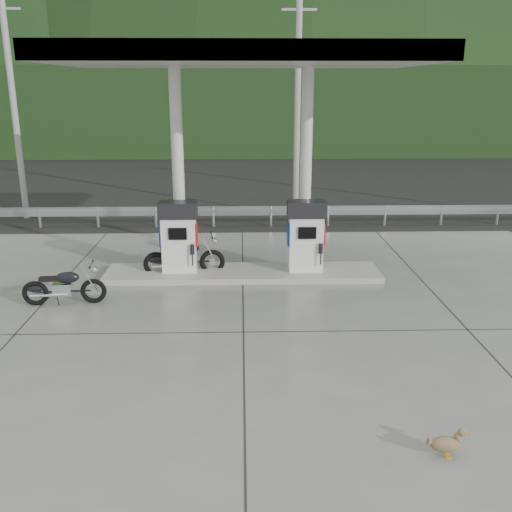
{
  "coord_description": "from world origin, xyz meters",
  "views": [
    {
      "loc": [
        -0.02,
        -11.4,
        4.71
      ],
      "look_at": [
        0.3,
        1.0,
        1.0
      ],
      "focal_mm": 40.0,
      "sensor_mm": 36.0,
      "label": 1
    }
  ],
  "objects_px": {
    "motorcycle_left": "(64,287)",
    "duck": "(445,445)",
    "gas_pump_right": "(306,236)",
    "gas_pump_left": "(179,237)",
    "motorcycle_right": "(184,258)"
  },
  "relations": [
    {
      "from": "duck",
      "to": "gas_pump_right",
      "type": "bearing_deg",
      "value": 98.76
    },
    {
      "from": "motorcycle_left",
      "to": "motorcycle_right",
      "type": "bearing_deg",
      "value": 33.57
    },
    {
      "from": "gas_pump_right",
      "to": "gas_pump_left",
      "type": "bearing_deg",
      "value": 180.0
    },
    {
      "from": "gas_pump_left",
      "to": "duck",
      "type": "relative_size",
      "value": 3.61
    },
    {
      "from": "gas_pump_left",
      "to": "motorcycle_left",
      "type": "bearing_deg",
      "value": -142.05
    },
    {
      "from": "duck",
      "to": "motorcycle_left",
      "type": "bearing_deg",
      "value": 140.38
    },
    {
      "from": "gas_pump_right",
      "to": "duck",
      "type": "relative_size",
      "value": 3.61
    },
    {
      "from": "gas_pump_left",
      "to": "duck",
      "type": "height_order",
      "value": "gas_pump_left"
    },
    {
      "from": "gas_pump_right",
      "to": "motorcycle_right",
      "type": "distance_m",
      "value": 3.16
    },
    {
      "from": "gas_pump_right",
      "to": "motorcycle_left",
      "type": "bearing_deg",
      "value": -161.59
    },
    {
      "from": "gas_pump_left",
      "to": "gas_pump_right",
      "type": "distance_m",
      "value": 3.2
    },
    {
      "from": "gas_pump_right",
      "to": "motorcycle_right",
      "type": "relative_size",
      "value": 0.93
    },
    {
      "from": "duck",
      "to": "gas_pump_left",
      "type": "bearing_deg",
      "value": 120.31
    },
    {
      "from": "motorcycle_left",
      "to": "duck",
      "type": "xyz_separation_m",
      "value": [
        6.61,
        -5.67,
        -0.23
      ]
    },
    {
      "from": "motorcycle_left",
      "to": "duck",
      "type": "bearing_deg",
      "value": -45.86
    }
  ]
}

